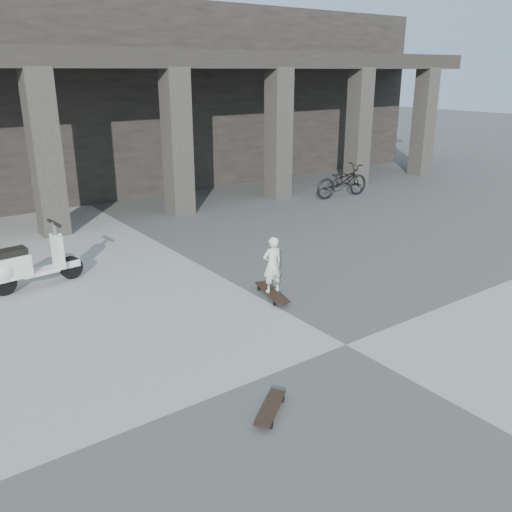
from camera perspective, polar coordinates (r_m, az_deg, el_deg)
ground at (r=8.36m, az=9.45°, el=-9.20°), size 90.00×90.00×0.00m
colonnade at (r=19.62m, az=-20.79°, el=15.25°), size 28.00×8.82×6.00m
longboard at (r=9.86m, az=1.71°, el=-3.87°), size 0.52×1.11×0.11m
skateboard_spare at (r=6.75m, az=1.51°, el=-15.72°), size 0.74×0.63×0.09m
child at (r=9.66m, az=1.74°, el=-0.92°), size 0.40×0.29×1.03m
scooter at (r=10.92m, az=-23.54°, el=-0.99°), size 1.73×0.61×1.21m
bicycle at (r=17.86m, az=9.04°, el=7.82°), size 2.04×0.86×1.05m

